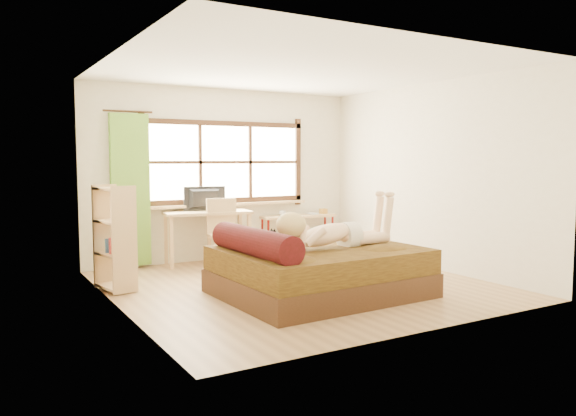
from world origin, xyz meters
TOP-DOWN VIEW (x-y plane):
  - floor at (0.00, 0.00)m, footprint 4.50×4.50m
  - ceiling at (0.00, 0.00)m, footprint 4.50×4.50m
  - wall_back at (0.00, 2.25)m, footprint 4.50×0.00m
  - wall_front at (0.00, -2.25)m, footprint 4.50×0.00m
  - wall_left at (-2.25, 0.00)m, footprint 0.00×4.50m
  - wall_right at (2.25, 0.00)m, footprint 0.00×4.50m
  - window at (0.00, 2.22)m, footprint 2.80×0.16m
  - curtain at (-1.55, 2.13)m, footprint 0.55×0.10m
  - bed at (-0.10, -0.55)m, footprint 2.30×1.86m
  - woman at (0.10, -0.60)m, footprint 1.58×0.50m
  - kitten at (-0.77, -0.45)m, footprint 0.34×0.15m
  - desk at (-0.44, 1.95)m, footprint 1.37×0.77m
  - monitor at (-0.44, 2.00)m, footprint 0.65×0.18m
  - chair at (-0.33, 1.59)m, footprint 0.51×0.51m
  - pipe_shelf at (1.26, 2.07)m, footprint 1.34×0.44m
  - cup at (0.95, 2.07)m, footprint 0.12×0.12m
  - book at (1.45, 2.07)m, footprint 0.18×0.24m
  - bookshelf at (-2.08, 0.88)m, footprint 0.42×0.61m

SIDE VIEW (x-z plane):
  - floor at x=0.00m, z-range 0.00..0.00m
  - bed at x=-0.10m, z-range -0.12..0.73m
  - pipe_shelf at x=1.26m, z-range 0.11..0.85m
  - chair at x=-0.33m, z-range 0.06..1.07m
  - bookshelf at x=-2.08m, z-range 0.01..1.29m
  - book at x=1.45m, z-range 0.66..0.67m
  - kitten at x=-0.77m, z-range 0.56..0.83m
  - cup at x=0.95m, z-range 0.66..0.74m
  - desk at x=-0.44m, z-range 0.30..1.11m
  - woman at x=0.10m, z-range 0.56..1.23m
  - monitor at x=-0.44m, z-range 0.81..1.18m
  - curtain at x=-1.55m, z-range 0.05..2.25m
  - wall_back at x=0.00m, z-range -0.90..3.60m
  - wall_front at x=0.00m, z-range -0.90..3.60m
  - wall_left at x=-2.25m, z-range -0.90..3.60m
  - wall_right at x=2.25m, z-range -0.90..3.60m
  - window at x=0.00m, z-range 0.78..2.24m
  - ceiling at x=0.00m, z-range 2.70..2.70m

